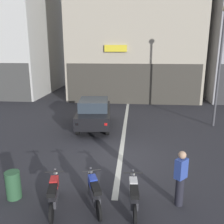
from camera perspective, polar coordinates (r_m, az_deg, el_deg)
ground_plane at (r=10.33m, az=2.01°, el=-10.46°), size 120.00×120.00×0.00m
lane_centre_line at (r=15.96m, az=3.31°, el=-1.24°), size 0.20×18.00×0.01m
building_corner_left at (r=27.61m, az=-23.76°, el=20.57°), size 8.61×10.07×15.51m
car_black_crossing_near at (r=13.79m, az=-4.23°, el=-0.03°), size 2.16×4.26×1.64m
street_lamp at (r=14.77m, az=24.06°, el=12.01°), size 0.36×0.36×6.56m
motorcycle_red_row_leftmost at (r=7.37m, az=-13.43°, el=-18.06°), size 0.55×1.65×0.98m
motorcycle_blue_row_left_mid at (r=7.28m, az=-4.20°, el=-18.12°), size 0.72×1.59×0.98m
motorcycle_white_row_centre at (r=7.16m, az=5.08°, el=-18.74°), size 0.55×1.67×0.98m
person_by_motorcycles at (r=7.36m, az=15.70°, el=-14.65°), size 0.41×0.41×1.67m
trash_bin at (r=8.18m, az=-22.09°, el=-15.53°), size 0.44×0.44×0.85m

